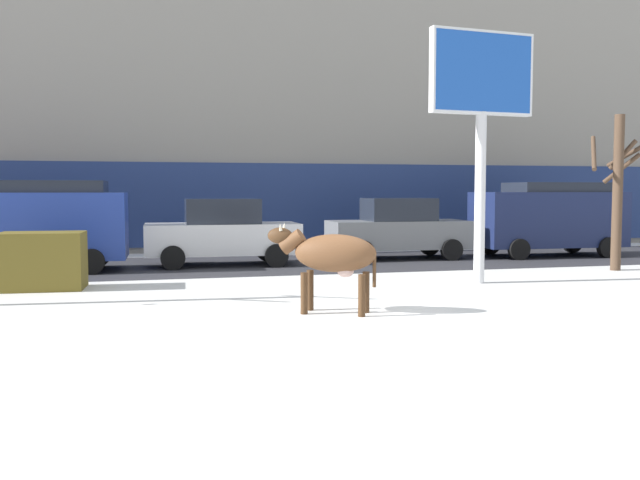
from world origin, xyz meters
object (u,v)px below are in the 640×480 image
Objects in this scene: car_navy_van at (549,217)px; dumpster at (42,261)px; cow_brown at (331,255)px; car_blue_van at (34,223)px; car_white_sedan at (222,233)px; bare_tree_left_lot at (617,186)px; billboard at (482,88)px; pedestrian_near_billboard at (427,225)px; car_grey_sedan at (398,229)px.

car_navy_van is 15.01m from dumpster.
cow_brown reaches higher than dumpster.
car_navy_van reaches higher than dumpster.
car_blue_van is (-5.72, 7.71, 0.25)m from cow_brown.
car_white_sedan is 1.06× the size of bare_tree_left_lot.
pedestrian_near_billboard is (2.30, 8.29, -3.43)m from billboard.
car_navy_van is at bearing -46.27° from pedestrian_near_billboard.
dumpster is at bearing 171.46° from billboard.
pedestrian_near_billboard is (12.25, 3.47, -0.36)m from car_blue_van.
car_white_sedan is (-0.90, 8.06, -0.09)m from cow_brown.
bare_tree_left_lot is 14.07m from dumpster.
billboard is 1.31× the size of car_grey_sedan.
dumpster is at bearing -179.77° from bare_tree_left_lot.
dumpster is (-9.34, 1.40, -3.71)m from billboard.
bare_tree_left_lot is at bearing -20.81° from car_white_sedan.
car_navy_van is at bearing 0.84° from car_white_sedan.
car_navy_van is 4.01m from bare_tree_left_lot.
car_navy_van is at bearing 1.89° from car_blue_van.
cow_brown is at bearing -145.74° from billboard.
car_navy_van reaches higher than car_white_sedan.
dumpster is (-14.48, -3.92, -0.64)m from car_navy_van.
car_blue_van reaches higher than dumpster.
bare_tree_left_lot is at bearing 26.07° from cow_brown.
car_grey_sedan is 2.50× the size of dumpster.
billboard reaches higher than pedestrian_near_billboard.
car_white_sedan and car_grey_sedan have the same top height.
car_navy_van is at bearing 15.16° from dumpster.
pedestrian_near_billboard reaches higher than cow_brown.
cow_brown is 0.46× the size of bare_tree_left_lot.
billboard is 10.15m from dumpster.
cow_brown is 9.95m from bare_tree_left_lot.
pedestrian_near_billboard is (6.53, 11.17, -0.11)m from cow_brown.
car_grey_sedan is at bearing 87.54° from billboard.
bare_tree_left_lot reaches higher than pedestrian_near_billboard.
billboard is at bearing -92.46° from car_grey_sedan.
cow_brown is 9.60m from car_blue_van.
bare_tree_left_lot is (-0.50, -3.87, 0.95)m from car_navy_van.
bare_tree_left_lot reaches higher than car_navy_van.
cow_brown is 0.44× the size of car_grey_sedan.
car_grey_sedan is at bearing 5.70° from car_white_sedan.
cow_brown is at bearing -117.50° from car_grey_sedan.
car_white_sedan is at bearing 4.13° from car_blue_van.
bare_tree_left_lot reaches higher than car_white_sedan.
pedestrian_near_billboard reaches higher than dumpster.
car_blue_van is 15.09m from car_navy_van.
billboard is 3.27× the size of dumpster.
pedestrian_near_billboard is at bearing 22.77° from car_white_sedan.
car_grey_sedan is at bearing 24.21° from dumpster.
bare_tree_left_lot is (9.77, -3.72, 1.28)m from car_white_sedan.
car_white_sedan is at bearing 41.88° from dumpster.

